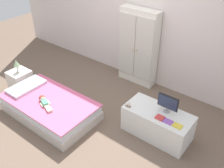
# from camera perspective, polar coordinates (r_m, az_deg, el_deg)

# --- Properties ---
(ground_plane) EXTENTS (10.00, 10.00, 0.02)m
(ground_plane) POSITION_cam_1_polar(r_m,az_deg,el_deg) (4.18, -6.12, -7.37)
(ground_plane) COLOR brown
(back_wall) EXTENTS (6.40, 0.05, 2.70)m
(back_wall) POSITION_cam_1_polar(r_m,az_deg,el_deg) (4.62, 6.81, 16.15)
(back_wall) COLOR silver
(back_wall) RESTS_ON ground_plane
(bed) EXTENTS (1.51, 0.87, 0.29)m
(bed) POSITION_cam_1_polar(r_m,az_deg,el_deg) (4.23, -13.63, -5.03)
(bed) COLOR beige
(bed) RESTS_ON ground_plane
(pillow) EXTENTS (0.32, 0.62, 0.05)m
(pillow) POSITION_cam_1_polar(r_m,az_deg,el_deg) (4.51, -18.47, -0.49)
(pillow) COLOR silver
(pillow) RESTS_ON bed
(doll) EXTENTS (0.38, 0.20, 0.10)m
(doll) POSITION_cam_1_polar(r_m,az_deg,el_deg) (4.07, -14.89, -3.69)
(doll) COLOR #4CA375
(doll) RESTS_ON bed
(nightstand) EXTENTS (0.35, 0.35, 0.34)m
(nightstand) POSITION_cam_1_polar(r_m,az_deg,el_deg) (5.02, -19.72, 0.92)
(nightstand) COLOR silver
(nightstand) RESTS_ON ground_plane
(table_lamp) EXTENTS (0.11, 0.11, 0.24)m
(table_lamp) POSITION_cam_1_polar(r_m,az_deg,el_deg) (4.86, -20.46, 4.25)
(table_lamp) COLOR #B7B2AD
(table_lamp) RESTS_ON nightstand
(wardrobe) EXTENTS (0.72, 0.25, 1.41)m
(wardrobe) POSITION_cam_1_polar(r_m,az_deg,el_deg) (4.70, 5.84, 8.10)
(wardrobe) COLOR white
(wardrobe) RESTS_ON ground_plane
(tv_stand) EXTENTS (0.96, 0.46, 0.42)m
(tv_stand) POSITION_cam_1_polar(r_m,az_deg,el_deg) (3.78, 10.03, -8.56)
(tv_stand) COLOR silver
(tv_stand) RESTS_ON ground_plane
(tv_monitor) EXTENTS (0.30, 0.10, 0.26)m
(tv_monitor) POSITION_cam_1_polar(r_m,az_deg,el_deg) (3.59, 12.30, -4.07)
(tv_monitor) COLOR #99999E
(tv_monitor) RESTS_ON tv_stand
(rocking_horse_toy) EXTENTS (0.08, 0.04, 0.10)m
(rocking_horse_toy) POSITION_cam_1_polar(r_m,az_deg,el_deg) (3.66, 3.66, -4.45)
(rocking_horse_toy) COLOR #8E6642
(rocking_horse_toy) RESTS_ON tv_stand
(book_red) EXTENTS (0.11, 0.10, 0.02)m
(book_red) POSITION_cam_1_polar(r_m,az_deg,el_deg) (3.55, 10.56, -7.32)
(book_red) COLOR #CC3838
(book_red) RESTS_ON tv_stand
(book_purple) EXTENTS (0.13, 0.10, 0.01)m
(book_purple) POSITION_cam_1_polar(r_m,az_deg,el_deg) (3.51, 12.32, -8.13)
(book_purple) COLOR #8E51B2
(book_purple) RESTS_ON tv_stand
(book_yellow) EXTENTS (0.12, 0.09, 0.01)m
(book_yellow) POSITION_cam_1_polar(r_m,az_deg,el_deg) (3.47, 14.35, -8.98)
(book_yellow) COLOR gold
(book_yellow) RESTS_ON tv_stand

